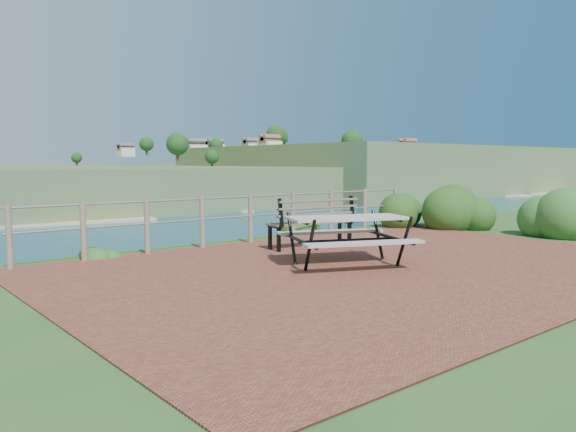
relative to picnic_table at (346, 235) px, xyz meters
name	(u,v)px	position (x,y,z in m)	size (l,w,h in m)	color
ground	(372,266)	(0.33, -0.26, -0.50)	(10.00, 7.00, 0.12)	brown
safety_railing	(250,216)	(0.33, 3.09, 0.07)	(9.40, 0.10, 1.00)	#6B5B4C
distant_bay	(300,169)	(173.40, 202.35, -2.03)	(290.00, 232.36, 24.00)	#415F2F
picnic_table	(346,235)	(0.00, 0.00, 0.00)	(2.02, 1.51, 0.79)	gray
park_bench	(311,215)	(0.83, 1.78, 0.15)	(1.81, 0.70, 1.00)	brown
shrub_right_front	(466,229)	(5.94, 1.64, -0.50)	(1.34, 1.34, 1.91)	#123A13
shrub_right_back	(560,237)	(6.32, -0.52, -0.50)	(1.35, 1.35, 1.91)	#2D5A21
shrub_right_edge	(400,226)	(5.17, 3.10, -0.50)	(1.23, 1.23, 1.76)	#123A13
shrub_lip_west	(100,257)	(-2.74, 3.38, -0.50)	(0.67, 0.67, 0.37)	#2D5A21
shrub_lip_east	(305,231)	(2.60, 3.96, -0.50)	(0.83, 0.83, 0.59)	#123A13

